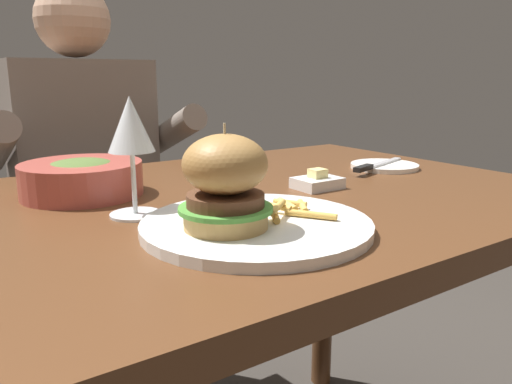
{
  "coord_description": "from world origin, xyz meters",
  "views": [
    {
      "loc": [
        -0.32,
        -0.7,
        0.94
      ],
      "look_at": [
        0.06,
        -0.15,
        0.78
      ],
      "focal_mm": 35.0,
      "sensor_mm": 36.0,
      "label": 1
    }
  ],
  "objects": [
    {
      "name": "soup_bowl",
      "position": [
        -0.09,
        0.15,
        0.77
      ],
      "size": [
        0.2,
        0.2,
        0.06
      ],
      "color": "#B24C42",
      "rests_on": "dining_table"
    },
    {
      "name": "fries_pile",
      "position": [
        0.1,
        -0.18,
        0.76
      ],
      "size": [
        0.1,
        0.11,
        0.02
      ],
      "color": "gold",
      "rests_on": "main_plate"
    },
    {
      "name": "main_plate",
      "position": [
        0.04,
        -0.18,
        0.75
      ],
      "size": [
        0.31,
        0.31,
        0.01
      ],
      "primitive_type": "cylinder",
      "color": "white",
      "rests_on": "dining_table"
    },
    {
      "name": "butter_dish",
      "position": [
        0.28,
        -0.04,
        0.75
      ],
      "size": [
        0.08,
        0.06,
        0.04
      ],
      "color": "white",
      "rests_on": "dining_table"
    },
    {
      "name": "burger_sandwich",
      "position": [
        -0.01,
        -0.19,
        0.81
      ],
      "size": [
        0.12,
        0.12,
        0.13
      ],
      "color": "tan",
      "rests_on": "main_plate"
    },
    {
      "name": "table_knife",
      "position": [
        0.48,
        0.02,
        0.75
      ],
      "size": [
        0.2,
        0.07,
        0.01
      ],
      "color": "silver",
      "rests_on": "bread_plate"
    },
    {
      "name": "dining_table",
      "position": [
        0.0,
        0.0,
        0.65
      ],
      "size": [
        1.41,
        0.78,
        0.74
      ],
      "color": "#56331C",
      "rests_on": "ground"
    },
    {
      "name": "bread_plate",
      "position": [
        0.53,
        0.03,
        0.74
      ],
      "size": [
        0.15,
        0.15,
        0.01
      ],
      "primitive_type": "cylinder",
      "color": "white",
      "rests_on": "dining_table"
    },
    {
      "name": "wine_glass",
      "position": [
        -0.06,
        -0.02,
        0.87
      ],
      "size": [
        0.07,
        0.07,
        0.17
      ],
      "color": "silver",
      "rests_on": "dining_table"
    },
    {
      "name": "diner_person",
      "position": [
        0.06,
        0.67,
        0.56
      ],
      "size": [
        0.51,
        0.36,
        1.18
      ],
      "color": "#282833",
      "rests_on": "ground"
    }
  ]
}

